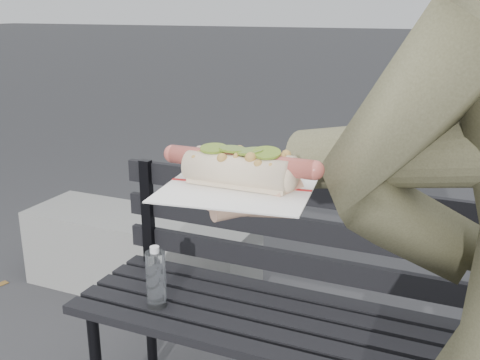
# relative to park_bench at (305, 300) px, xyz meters

# --- Properties ---
(park_bench) EXTENTS (1.50, 0.44, 0.88)m
(park_bench) POSITION_rel_park_bench_xyz_m (0.00, 0.00, 0.00)
(park_bench) COLOR black
(park_bench) RESTS_ON ground
(concrete_block) EXTENTS (1.20, 0.40, 0.40)m
(concrete_block) POSITION_rel_park_bench_xyz_m (-1.09, 0.68, -0.32)
(concrete_block) COLOR slate
(concrete_block) RESTS_ON ground
(held_hotdog) EXTENTS (0.64, 0.31, 0.20)m
(held_hotdog) POSITION_rel_park_bench_xyz_m (0.37, -0.83, 0.71)
(held_hotdog) COLOR #47472F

